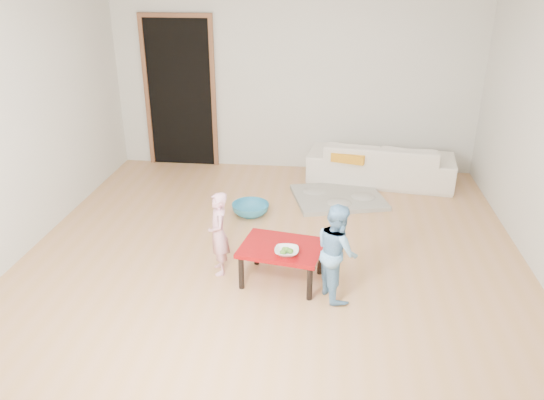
% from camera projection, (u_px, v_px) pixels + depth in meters
% --- Properties ---
extents(floor, '(5.00, 5.00, 0.01)m').
position_uv_depth(floor, '(274.00, 250.00, 5.44)').
color(floor, tan).
rests_on(floor, ground).
extents(back_wall, '(5.00, 0.02, 2.60)m').
position_uv_depth(back_wall, '(294.00, 76.00, 7.19)').
color(back_wall, beige).
rests_on(back_wall, floor).
extents(left_wall, '(0.02, 5.00, 2.60)m').
position_uv_depth(left_wall, '(20.00, 119.00, 5.18)').
color(left_wall, beige).
rests_on(left_wall, floor).
extents(doorway, '(1.02, 0.08, 2.11)m').
position_uv_depth(doorway, '(181.00, 94.00, 7.45)').
color(doorway, brown).
rests_on(doorway, back_wall).
extents(sofa, '(1.98, 0.98, 0.55)m').
position_uv_depth(sofa, '(381.00, 162.00, 7.07)').
color(sofa, silver).
rests_on(sofa, floor).
extents(cushion, '(0.51, 0.48, 0.11)m').
position_uv_depth(cushion, '(351.00, 155.00, 6.89)').
color(cushion, orange).
rests_on(cushion, sofa).
extents(red_table, '(0.81, 0.66, 0.36)m').
position_uv_depth(red_table, '(282.00, 263.00, 4.84)').
color(red_table, maroon).
rests_on(red_table, floor).
extents(bowl, '(0.21, 0.21, 0.05)m').
position_uv_depth(bowl, '(287.00, 252.00, 4.63)').
color(bowl, white).
rests_on(bowl, red_table).
extents(broccoli, '(0.12, 0.12, 0.06)m').
position_uv_depth(broccoli, '(287.00, 251.00, 4.62)').
color(broccoli, '#2D5919').
rests_on(broccoli, red_table).
extents(child_pink, '(0.28, 0.34, 0.81)m').
position_uv_depth(child_pink, '(219.00, 234.00, 4.90)').
color(child_pink, '#DC6485').
rests_on(child_pink, floor).
extents(child_blue, '(0.47, 0.52, 0.87)m').
position_uv_depth(child_blue, '(337.00, 251.00, 4.53)').
color(child_blue, '#5697C9').
rests_on(child_blue, floor).
extents(basin, '(0.44, 0.44, 0.14)m').
position_uv_depth(basin, '(250.00, 209.00, 6.19)').
color(basin, teal).
rests_on(basin, floor).
extents(blanket, '(1.26, 1.14, 0.05)m').
position_uv_depth(blanket, '(338.00, 197.00, 6.62)').
color(blanket, '#9C988A').
rests_on(blanket, floor).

